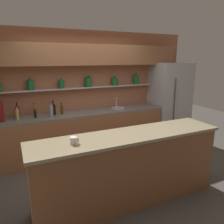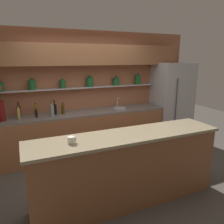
{
  "view_description": "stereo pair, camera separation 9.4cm",
  "coord_description": "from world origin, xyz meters",
  "px_view_note": "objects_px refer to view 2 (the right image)",
  "views": [
    {
      "loc": [
        -1.39,
        -3.04,
        2.02
      ],
      "look_at": [
        0.17,
        0.32,
        1.11
      ],
      "focal_mm": 35.0,
      "sensor_mm": 36.0,
      "label": 1
    },
    {
      "loc": [
        -1.31,
        -3.08,
        2.02
      ],
      "look_at": [
        0.17,
        0.32,
        1.11
      ],
      "focal_mm": 35.0,
      "sensor_mm": 36.0,
      "label": 2
    }
  ],
  "objects_px": {
    "bottle_oil_3": "(36,110)",
    "coffee_mug": "(71,140)",
    "bottle_spirit_4": "(52,111)",
    "refrigerator": "(171,102)",
    "sink_fixture": "(119,107)",
    "bottle_oil_0": "(63,109)",
    "flower_vase": "(1,110)",
    "bottle_wine_2": "(55,109)",
    "bottle_sauce_5": "(36,114)",
    "bottle_wine_1": "(19,111)",
    "bottle_spirit_6": "(19,113)"
  },
  "relations": [
    {
      "from": "bottle_oil_3",
      "to": "coffee_mug",
      "type": "distance_m",
      "value": 2.03
    },
    {
      "from": "bottle_oil_3",
      "to": "bottle_spirit_4",
      "type": "relative_size",
      "value": 0.85
    },
    {
      "from": "coffee_mug",
      "to": "refrigerator",
      "type": "bearing_deg",
      "value": 31.79
    },
    {
      "from": "sink_fixture",
      "to": "bottle_oil_0",
      "type": "xyz_separation_m",
      "value": [
        -1.26,
        0.0,
        0.07
      ]
    },
    {
      "from": "sink_fixture",
      "to": "refrigerator",
      "type": "bearing_deg",
      "value": -1.99
    },
    {
      "from": "flower_vase",
      "to": "bottle_oil_3",
      "type": "distance_m",
      "value": 0.65
    },
    {
      "from": "bottle_oil_3",
      "to": "bottle_wine_2",
      "type": "bearing_deg",
      "value": -17.07
    },
    {
      "from": "bottle_oil_3",
      "to": "bottle_spirit_4",
      "type": "xyz_separation_m",
      "value": [
        0.28,
        -0.26,
        0.02
      ]
    },
    {
      "from": "bottle_wine_2",
      "to": "coffee_mug",
      "type": "xyz_separation_m",
      "value": [
        -0.11,
        -1.91,
        0.04
      ]
    },
    {
      "from": "coffee_mug",
      "to": "bottle_spirit_4",
      "type": "bearing_deg",
      "value": 88.7
    },
    {
      "from": "bottle_wine_2",
      "to": "bottle_sauce_5",
      "type": "xyz_separation_m",
      "value": [
        -0.36,
        -0.1,
        -0.03
      ]
    },
    {
      "from": "sink_fixture",
      "to": "bottle_wine_1",
      "type": "bearing_deg",
      "value": 176.09
    },
    {
      "from": "bottle_spirit_4",
      "to": "bottle_spirit_6",
      "type": "relative_size",
      "value": 1.09
    },
    {
      "from": "refrigerator",
      "to": "bottle_spirit_6",
      "type": "distance_m",
      "value": 3.5
    },
    {
      "from": "bottle_wine_2",
      "to": "bottle_spirit_6",
      "type": "relative_size",
      "value": 1.13
    },
    {
      "from": "bottle_wine_1",
      "to": "bottle_oil_3",
      "type": "xyz_separation_m",
      "value": [
        0.31,
        0.01,
        -0.01
      ]
    },
    {
      "from": "bottle_oil_0",
      "to": "bottle_wine_2",
      "type": "bearing_deg",
      "value": 165.26
    },
    {
      "from": "bottle_spirit_4",
      "to": "bottle_sauce_5",
      "type": "bearing_deg",
      "value": 168.95
    },
    {
      "from": "bottle_spirit_4",
      "to": "bottle_spirit_6",
      "type": "height_order",
      "value": "bottle_spirit_4"
    },
    {
      "from": "sink_fixture",
      "to": "bottle_spirit_6",
      "type": "relative_size",
      "value": 1.13
    },
    {
      "from": "bottle_wine_1",
      "to": "bottle_spirit_6",
      "type": "relative_size",
      "value": 1.13
    },
    {
      "from": "coffee_mug",
      "to": "bottle_sauce_5",
      "type": "bearing_deg",
      "value": 97.78
    },
    {
      "from": "refrigerator",
      "to": "sink_fixture",
      "type": "xyz_separation_m",
      "value": [
        -1.41,
        0.05,
        -0.02
      ]
    },
    {
      "from": "bottle_wine_1",
      "to": "bottle_wine_2",
      "type": "bearing_deg",
      "value": -8.65
    },
    {
      "from": "bottle_spirit_4",
      "to": "coffee_mug",
      "type": "height_order",
      "value": "bottle_spirit_4"
    },
    {
      "from": "bottle_spirit_4",
      "to": "bottle_oil_3",
      "type": "bearing_deg",
      "value": 136.53
    },
    {
      "from": "sink_fixture",
      "to": "bottle_wine_2",
      "type": "xyz_separation_m",
      "value": [
        -1.42,
        0.04,
        0.08
      ]
    },
    {
      "from": "flower_vase",
      "to": "bottle_oil_0",
      "type": "xyz_separation_m",
      "value": [
        1.1,
        0.06,
        -0.11
      ]
    },
    {
      "from": "bottle_spirit_4",
      "to": "coffee_mug",
      "type": "bearing_deg",
      "value": -91.3
    },
    {
      "from": "coffee_mug",
      "to": "flower_vase",
      "type": "bearing_deg",
      "value": 114.81
    },
    {
      "from": "bottle_wine_1",
      "to": "bottle_oil_3",
      "type": "relative_size",
      "value": 1.21
    },
    {
      "from": "sink_fixture",
      "to": "coffee_mug",
      "type": "bearing_deg",
      "value": -129.33
    },
    {
      "from": "refrigerator",
      "to": "bottle_oil_3",
      "type": "height_order",
      "value": "refrigerator"
    },
    {
      "from": "bottle_oil_3",
      "to": "refrigerator",
      "type": "bearing_deg",
      "value": -3.56
    },
    {
      "from": "refrigerator",
      "to": "bottle_spirit_6",
      "type": "height_order",
      "value": "refrigerator"
    },
    {
      "from": "flower_vase",
      "to": "bottle_oil_3",
      "type": "xyz_separation_m",
      "value": [
        0.6,
        0.21,
        -0.11
      ]
    },
    {
      "from": "bottle_spirit_4",
      "to": "bottle_spirit_6",
      "type": "distance_m",
      "value": 0.6
    },
    {
      "from": "refrigerator",
      "to": "bottle_spirit_4",
      "type": "height_order",
      "value": "refrigerator"
    },
    {
      "from": "refrigerator",
      "to": "bottle_sauce_5",
      "type": "bearing_deg",
      "value": -179.86
    },
    {
      "from": "flower_vase",
      "to": "sink_fixture",
      "type": "distance_m",
      "value": 2.38
    },
    {
      "from": "bottle_spirit_4",
      "to": "coffee_mug",
      "type": "distance_m",
      "value": 1.76
    },
    {
      "from": "refrigerator",
      "to": "bottle_wine_1",
      "type": "bearing_deg",
      "value": 176.86
    },
    {
      "from": "bottle_oil_3",
      "to": "coffee_mug",
      "type": "relative_size",
      "value": 2.27
    },
    {
      "from": "bottle_wine_2",
      "to": "bottle_spirit_4",
      "type": "relative_size",
      "value": 1.04
    },
    {
      "from": "bottle_wine_1",
      "to": "bottle_sauce_5",
      "type": "height_order",
      "value": "bottle_wine_1"
    },
    {
      "from": "bottle_spirit_6",
      "to": "coffee_mug",
      "type": "relative_size",
      "value": 2.44
    },
    {
      "from": "bottle_sauce_5",
      "to": "coffee_mug",
      "type": "relative_size",
      "value": 1.63
    },
    {
      "from": "sink_fixture",
      "to": "bottle_wine_2",
      "type": "relative_size",
      "value": 1.0
    },
    {
      "from": "bottle_oil_0",
      "to": "bottle_spirit_6",
      "type": "distance_m",
      "value": 0.83
    },
    {
      "from": "bottle_wine_1",
      "to": "bottle_sauce_5",
      "type": "bearing_deg",
      "value": -33.46
    }
  ]
}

